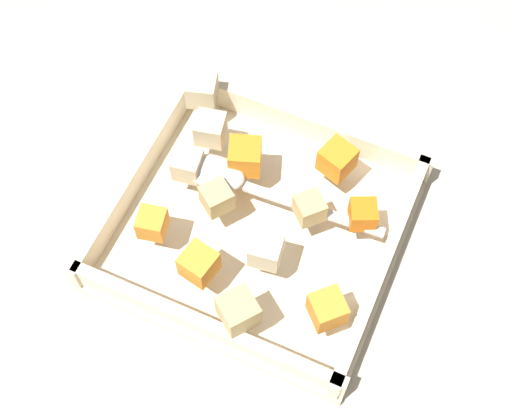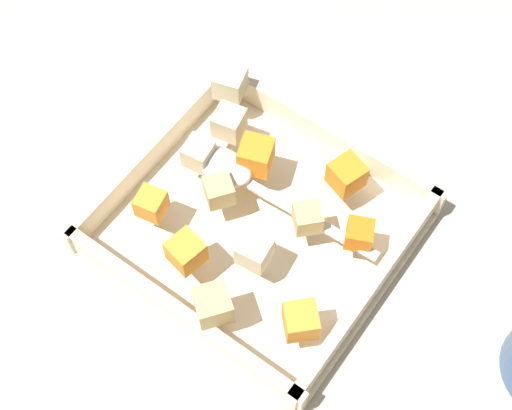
# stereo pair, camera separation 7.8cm
# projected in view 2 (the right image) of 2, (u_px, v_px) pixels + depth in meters

# --- Properties ---
(ground_plane) EXTENTS (4.00, 4.00, 0.00)m
(ground_plane) POSITION_uv_depth(u_px,v_px,m) (258.00, 236.00, 0.83)
(ground_plane) COLOR #BCB29E
(baking_dish) EXTENTS (0.30, 0.28, 0.05)m
(baking_dish) POSITION_uv_depth(u_px,v_px,m) (256.00, 225.00, 0.82)
(baking_dish) COLOR beige
(baking_dish) RESTS_ON ground_plane
(carrot_chunk_corner_se) EXTENTS (0.04, 0.04, 0.03)m
(carrot_chunk_corner_se) POSITION_uv_depth(u_px,v_px,m) (256.00, 155.00, 0.80)
(carrot_chunk_corner_se) COLOR orange
(carrot_chunk_corner_se) RESTS_ON baking_dish
(carrot_chunk_heap_side) EXTENTS (0.04, 0.04, 0.03)m
(carrot_chunk_heap_side) POSITION_uv_depth(u_px,v_px,m) (301.00, 321.00, 0.72)
(carrot_chunk_heap_side) COLOR orange
(carrot_chunk_heap_side) RESTS_ON baking_dish
(carrot_chunk_far_right) EXTENTS (0.03, 0.03, 0.03)m
(carrot_chunk_far_right) POSITION_uv_depth(u_px,v_px,m) (151.00, 204.00, 0.78)
(carrot_chunk_far_right) COLOR orange
(carrot_chunk_far_right) RESTS_ON baking_dish
(carrot_chunk_rim_edge) EXTENTS (0.04, 0.04, 0.03)m
(carrot_chunk_rim_edge) POSITION_uv_depth(u_px,v_px,m) (186.00, 252.00, 0.75)
(carrot_chunk_rim_edge) COLOR orange
(carrot_chunk_rim_edge) RESTS_ON baking_dish
(carrot_chunk_near_right) EXTENTS (0.04, 0.04, 0.03)m
(carrot_chunk_near_right) POSITION_uv_depth(u_px,v_px,m) (359.00, 234.00, 0.76)
(carrot_chunk_near_right) COLOR orange
(carrot_chunk_near_right) RESTS_ON baking_dish
(carrot_chunk_corner_ne) EXTENTS (0.04, 0.04, 0.03)m
(carrot_chunk_corner_ne) POSITION_uv_depth(u_px,v_px,m) (347.00, 175.00, 0.79)
(carrot_chunk_corner_ne) COLOR orange
(carrot_chunk_corner_ne) RESTS_ON baking_dish
(potato_chunk_mid_left) EXTENTS (0.03, 0.03, 0.03)m
(potato_chunk_mid_left) POSITION_uv_depth(u_px,v_px,m) (198.00, 154.00, 0.81)
(potato_chunk_mid_left) COLOR beige
(potato_chunk_mid_left) RESTS_ON baking_dish
(potato_chunk_corner_sw) EXTENTS (0.04, 0.04, 0.03)m
(potato_chunk_corner_sw) POSITION_uv_depth(u_px,v_px,m) (230.00, 83.00, 0.85)
(potato_chunk_corner_sw) COLOR beige
(potato_chunk_corner_sw) RESTS_ON baking_dish
(potato_chunk_heap_top) EXTENTS (0.03, 0.03, 0.03)m
(potato_chunk_heap_top) POSITION_uv_depth(u_px,v_px,m) (255.00, 251.00, 0.75)
(potato_chunk_heap_top) COLOR beige
(potato_chunk_heap_top) RESTS_ON baking_dish
(potato_chunk_near_spoon) EXTENTS (0.04, 0.04, 0.03)m
(potato_chunk_near_spoon) POSITION_uv_depth(u_px,v_px,m) (308.00, 218.00, 0.77)
(potato_chunk_near_spoon) COLOR tan
(potato_chunk_near_spoon) RESTS_ON baking_dish
(potato_chunk_under_handle) EXTENTS (0.05, 0.05, 0.03)m
(potato_chunk_under_handle) POSITION_uv_depth(u_px,v_px,m) (213.00, 305.00, 0.72)
(potato_chunk_under_handle) COLOR tan
(potato_chunk_under_handle) RESTS_ON baking_dish
(potato_chunk_mid_right) EXTENTS (0.04, 0.04, 0.03)m
(potato_chunk_mid_right) POSITION_uv_depth(u_px,v_px,m) (219.00, 191.00, 0.79)
(potato_chunk_mid_right) COLOR tan
(potato_chunk_mid_right) RESTS_ON baking_dish
(potato_chunk_corner_nw) EXTENTS (0.04, 0.04, 0.03)m
(potato_chunk_corner_nw) POSITION_uv_depth(u_px,v_px,m) (229.00, 123.00, 0.82)
(potato_chunk_corner_nw) COLOR beige
(potato_chunk_corner_nw) RESTS_ON baking_dish
(serving_spoon) EXTENTS (0.22, 0.04, 0.02)m
(serving_spoon) POSITION_uv_depth(u_px,v_px,m) (234.00, 172.00, 0.80)
(serving_spoon) COLOR silver
(serving_spoon) RESTS_ON baking_dish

